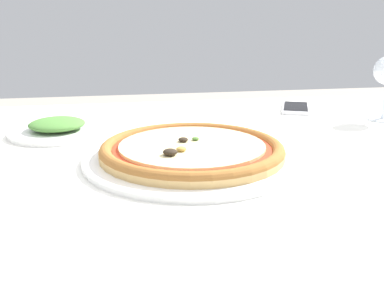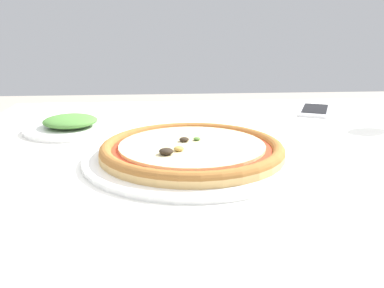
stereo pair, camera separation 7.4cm
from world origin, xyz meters
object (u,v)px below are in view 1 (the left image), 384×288
at_px(dining_table, 306,188).
at_px(cell_phone, 296,108).
at_px(side_plate, 57,128).
at_px(pizza_plate, 192,151).

bearing_deg(dining_table, cell_phone, 70.09).
bearing_deg(side_plate, dining_table, -23.86).
distance_m(dining_table, cell_phone, 0.39).
relative_size(dining_table, cell_phone, 8.73).
bearing_deg(cell_phone, side_plate, -165.94).
bearing_deg(side_plate, cell_phone, 14.06).
height_order(pizza_plate, cell_phone, pizza_plate).
height_order(cell_phone, side_plate, side_plate).
bearing_deg(pizza_plate, side_plate, 137.83).
bearing_deg(cell_phone, pizza_plate, -133.17).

